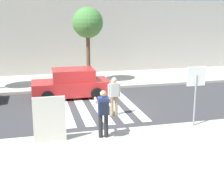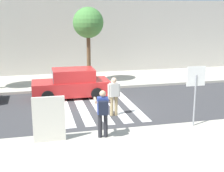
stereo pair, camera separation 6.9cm
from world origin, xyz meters
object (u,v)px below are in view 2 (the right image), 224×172
Objects in this scene: street_tree_center at (88,24)px; photographer_with_backpack at (103,110)px; stop_sign at (196,83)px; pedestrian_crossing at (114,94)px; parked_car_red at (72,84)px; advertising_board at (49,119)px.

photographer_with_backpack is at bearing -96.30° from street_tree_center.
pedestrian_crossing is (-2.65, 2.32, -0.88)m from stop_sign.
stop_sign is 9.12m from street_tree_center.
street_tree_center reaches higher than parked_car_red.
pedestrian_crossing is 6.78m from street_tree_center.
photographer_with_backpack is 1.00× the size of pedestrian_crossing.
photographer_with_backpack is 2.88m from pedestrian_crossing.
photographer_with_backpack is at bearing -3.07° from advertising_board.
street_tree_center is at bearing 62.06° from parked_car_red.
parked_car_red is (-1.47, 3.54, -0.25)m from pedestrian_crossing.
photographer_with_backpack reaches higher than parked_car_red.
stop_sign reaches higher than pedestrian_crossing.
pedestrian_crossing is at bearing 138.86° from stop_sign.
photographer_with_backpack is 1.88m from advertising_board.
stop_sign reaches higher than photographer_with_backpack.
street_tree_center is at bearing 107.94° from stop_sign.
street_tree_center reaches higher than pedestrian_crossing.
parked_car_red is (-4.13, 5.86, -1.13)m from stop_sign.
pedestrian_crossing reaches higher than parked_car_red.
street_tree_center is at bearing 71.98° from advertising_board.
stop_sign is 0.51× the size of street_tree_center.
parked_car_red is at bearing -117.94° from street_tree_center.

